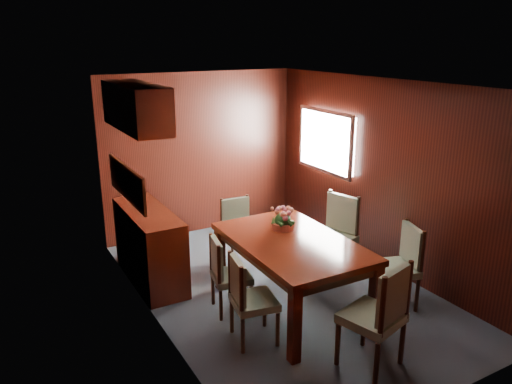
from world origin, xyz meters
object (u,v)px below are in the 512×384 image
dining_table (292,250)px  flower_centerpiece (283,218)px  chair_head (380,312)px  chair_left_near (247,295)px  chair_right_near (402,261)px  sideboard (150,246)px

dining_table → flower_centerpiece: size_ratio=6.72×
dining_table → chair_head: (0.11, -1.24, -0.13)m
dining_table → chair_left_near: (-0.70, -0.29, -0.21)m
dining_table → chair_left_near: size_ratio=1.97×
chair_head → flower_centerpiece: flower_centerpiece is taller
chair_head → flower_centerpiece: size_ratio=3.92×
chair_head → chair_right_near: bearing=20.9°
chair_head → sideboard: bearing=98.9°
dining_table → flower_centerpiece: (0.09, 0.32, 0.24)m
chair_left_near → flower_centerpiece: 1.09m
sideboard → chair_left_near: size_ratio=1.56×
chair_head → flower_centerpiece: bearing=75.3°
sideboard → chair_left_near: (0.41, -1.72, 0.05)m
chair_right_near → chair_head: size_ratio=0.91×
sideboard → flower_centerpiece: 1.70m
dining_table → chair_head: size_ratio=1.71×
chair_right_near → flower_centerpiece: size_ratio=3.57×
sideboard → flower_centerpiece: size_ratio=5.33×
chair_right_near → chair_head: chair_head is taller
chair_left_near → chair_right_near: (1.81, -0.21, 0.02)m
sideboard → flower_centerpiece: bearing=-42.9°
chair_right_near → flower_centerpiece: bearing=69.9°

